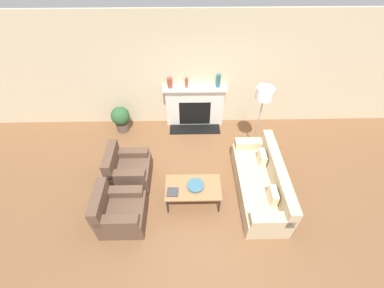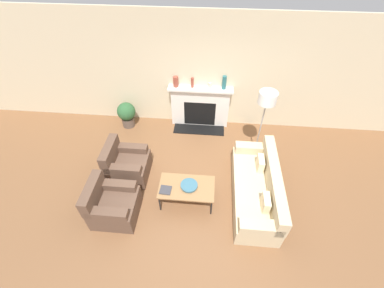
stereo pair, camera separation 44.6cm
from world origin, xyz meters
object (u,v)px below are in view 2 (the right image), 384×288
couch (257,189)px  mantel_vase_left (176,82)px  floor_lamp (266,103)px  mantel_vase_center_right (210,85)px  mantel_vase_right (224,83)px  bowl (189,185)px  potted_plant (127,113)px  mantel_vase_center_left (192,83)px  armchair_far (126,165)px  book (166,190)px  coffee_table (187,188)px  fireplace (200,107)px  armchair_near (112,205)px

couch → mantel_vase_left: mantel_vase_left is taller
floor_lamp → mantel_vase_center_right: size_ratio=12.00×
mantel_vase_right → bowl: bearing=-103.9°
mantel_vase_center_right → mantel_vase_right: mantel_vase_right is taller
couch → mantel_vase_right: 2.63m
potted_plant → mantel_vase_center_left: bearing=8.7°
floor_lamp → mantel_vase_right: bearing=130.3°
couch → mantel_vase_center_left: size_ratio=8.23×
armchair_far → book: size_ratio=3.77×
book → bowl: bearing=20.5°
mantel_vase_center_left → potted_plant: (-1.71, -0.26, -0.86)m
floor_lamp → mantel_vase_left: floor_lamp is taller
coffee_table → book: (-0.40, -0.12, 0.04)m
armchair_far → potted_plant: size_ratio=1.22×
fireplace → coffee_table: fireplace is taller
armchair_far → mantel_vase_center_left: size_ratio=3.38×
book → mantel_vase_center_left: mantel_vase_center_left is taller
armchair_far → mantel_vase_center_left: mantel_vase_center_left is taller
book → mantel_vase_center_right: mantel_vase_center_right is taller
armchair_near → coffee_table: armchair_near is taller
mantel_vase_right → armchair_far: bearing=-136.5°
bowl → book: bearing=-163.3°
fireplace → potted_plant: fireplace is taller
mantel_vase_left → book: bearing=-87.5°
couch → fireplace: bearing=-150.3°
armchair_far → book: (0.98, -0.68, 0.14)m
book → mantel_vase_left: (-0.12, 2.62, 0.80)m
bowl → floor_lamp: 2.30m
bowl → couch: bearing=7.2°
couch → mantel_vase_center_right: (-1.09, 2.31, 0.90)m
couch → book: (-1.81, -0.31, 0.16)m
book → floor_lamp: 2.69m
fireplace → mantel_vase_center_right: 0.69m
fireplace → mantel_vase_right: (0.56, 0.01, 0.75)m
mantel_vase_center_left → fireplace: bearing=-4.0°
potted_plant → fireplace: bearing=7.3°
floor_lamp → mantel_vase_center_left: floor_lamp is taller
coffee_table → potted_plant: 2.88m
fireplace → armchair_near: (-1.48, -2.93, -0.23)m
coffee_table → book: book is taller
couch → floor_lamp: size_ratio=1.22×
couch → mantel_vase_right: (-0.75, 2.31, 1.00)m
floor_lamp → mantel_vase_right: (-0.85, 1.00, -0.16)m
potted_plant → mantel_vase_left: bearing=11.3°
coffee_table → mantel_vase_right: size_ratio=3.23×
couch → book: size_ratio=9.19×
coffee_table → bowl: size_ratio=3.26×
fireplace → mantel_vase_center_right: size_ratio=11.16×
armchair_near → mantel_vase_center_right: size_ratio=6.01×
potted_plant → mantel_vase_right: bearing=6.0°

